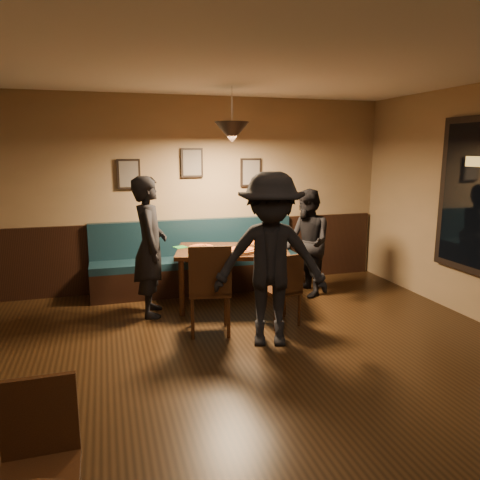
% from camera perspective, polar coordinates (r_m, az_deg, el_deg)
% --- Properties ---
extents(floor, '(7.00, 7.00, 0.00)m').
position_cam_1_polar(floor, '(3.98, 4.38, -19.60)').
color(floor, black).
rests_on(floor, ground).
extents(ceiling, '(7.00, 7.00, 0.00)m').
position_cam_1_polar(ceiling, '(3.51, 5.11, 23.71)').
color(ceiling, silver).
rests_on(ceiling, ground).
extents(wall_back, '(6.00, 0.00, 6.00)m').
position_cam_1_polar(wall_back, '(6.83, -5.97, 5.76)').
color(wall_back, '#8C704F').
rests_on(wall_back, ground).
extents(wainscot, '(5.88, 0.06, 1.00)m').
position_cam_1_polar(wainscot, '(6.95, -5.78, -1.67)').
color(wainscot, black).
rests_on(wainscot, ground).
extents(booth_bench, '(3.00, 0.60, 1.00)m').
position_cam_1_polar(booth_bench, '(6.69, -5.34, -2.17)').
color(booth_bench, '#0F232D').
rests_on(booth_bench, ground).
extents(picture_left, '(0.32, 0.04, 0.42)m').
position_cam_1_polar(picture_left, '(6.68, -13.66, 7.96)').
color(picture_left, black).
rests_on(picture_left, wall_back).
extents(picture_center, '(0.32, 0.04, 0.42)m').
position_cam_1_polar(picture_center, '(6.78, -6.00, 9.53)').
color(picture_center, black).
rests_on(picture_center, wall_back).
extents(picture_right, '(0.32, 0.04, 0.42)m').
position_cam_1_polar(picture_right, '(7.01, 1.35, 8.40)').
color(picture_right, black).
rests_on(picture_right, wall_back).
extents(pendant_lamp, '(0.44, 0.44, 0.25)m').
position_cam_1_polar(pendant_lamp, '(5.84, -1.00, 13.26)').
color(pendant_lamp, black).
rests_on(pendant_lamp, ceiling).
extents(dining_table, '(1.61, 1.25, 0.76)m').
position_cam_1_polar(dining_table, '(6.07, -0.94, -4.66)').
color(dining_table, black).
rests_on(dining_table, floor).
extents(chair_near_left, '(0.53, 0.53, 1.04)m').
position_cam_1_polar(chair_near_left, '(5.17, -3.82, -5.94)').
color(chair_near_left, black).
rests_on(chair_near_left, floor).
extents(chair_near_right, '(0.45, 0.45, 0.87)m').
position_cam_1_polar(chair_near_right, '(5.43, 5.01, -6.02)').
color(chair_near_right, black).
rests_on(chair_near_right, floor).
extents(diner_left, '(0.47, 0.67, 1.73)m').
position_cam_1_polar(diner_left, '(5.74, -11.13, -0.82)').
color(diner_left, black).
rests_on(diner_left, floor).
extents(diner_right, '(0.60, 0.75, 1.51)m').
position_cam_1_polar(diner_right, '(6.49, 8.34, -0.36)').
color(diner_right, black).
rests_on(diner_right, floor).
extents(diner_front, '(1.33, 1.00, 1.82)m').
position_cam_1_polar(diner_front, '(4.76, 3.83, -2.53)').
color(diner_front, black).
rests_on(diner_front, floor).
extents(pizza_a, '(0.43, 0.43, 0.04)m').
position_cam_1_polar(pizza_a, '(6.01, -4.81, -0.92)').
color(pizza_a, orange).
rests_on(pizza_a, dining_table).
extents(pizza_b, '(0.42, 0.42, 0.04)m').
position_cam_1_polar(pizza_b, '(5.81, 0.18, -1.27)').
color(pizza_b, '#D25F27').
rests_on(pizza_b, dining_table).
extents(pizza_c, '(0.37, 0.37, 0.04)m').
position_cam_1_polar(pizza_c, '(6.29, 2.46, -0.34)').
color(pizza_c, orange).
rests_on(pizza_c, dining_table).
extents(soda_glass, '(0.08, 0.08, 0.15)m').
position_cam_1_polar(soda_glass, '(5.88, 4.87, -0.62)').
color(soda_glass, black).
rests_on(soda_glass, dining_table).
extents(tabasco_bottle, '(0.04, 0.04, 0.12)m').
position_cam_1_polar(tabasco_bottle, '(6.09, 3.52, -0.32)').
color(tabasco_bottle, '#9D1905').
rests_on(tabasco_bottle, dining_table).
extents(napkin_a, '(0.20, 0.20, 0.01)m').
position_cam_1_polar(napkin_a, '(6.13, -7.43, -0.88)').
color(napkin_a, '#1B6527').
rests_on(napkin_a, dining_table).
extents(napkin_b, '(0.18, 0.18, 0.01)m').
position_cam_1_polar(napkin_b, '(5.58, -5.49, -2.04)').
color(napkin_b, '#217D3F').
rests_on(napkin_b, dining_table).
extents(cutlery_set, '(0.19, 0.04, 0.00)m').
position_cam_1_polar(cutlery_set, '(5.59, 0.03, -1.98)').
color(cutlery_set, white).
rests_on(cutlery_set, dining_table).
extents(cafe_chair_far, '(0.39, 0.39, 0.88)m').
position_cam_1_polar(cafe_chair_far, '(2.75, -23.76, -25.24)').
color(cafe_chair_far, black).
rests_on(cafe_chair_far, floor).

